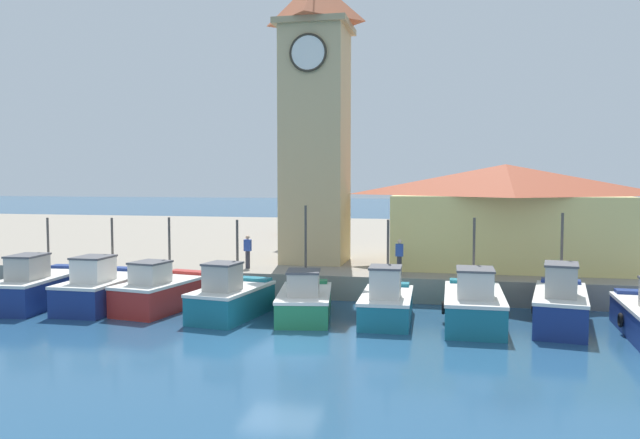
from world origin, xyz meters
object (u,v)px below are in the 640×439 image
at_px(clock_tower, 315,115).
at_px(fishing_boat_far_left, 40,287).
at_px(fishing_boat_left_outer, 105,289).
at_px(fishing_boat_center, 305,300).
at_px(fishing_boat_right_inner, 474,305).
at_px(dock_worker_near_tower, 399,256).
at_px(fishing_boat_mid_right, 386,302).
at_px(fishing_boat_mid_left, 231,298).
at_px(dock_worker_along_quay, 248,251).
at_px(warehouse_right, 505,214).
at_px(fishing_boat_right_outer, 560,305).
at_px(port_crane_near, 300,143).
at_px(fishing_boat_left_inner, 161,292).

bearing_deg(clock_tower, fishing_boat_far_left, -141.42).
relative_size(fishing_boat_left_outer, fishing_boat_center, 1.04).
height_order(fishing_boat_right_inner, dock_worker_near_tower, fishing_boat_right_inner).
xyz_separation_m(fishing_boat_mid_right, dock_worker_near_tower, (0.11, 4.56, 1.22)).
bearing_deg(clock_tower, fishing_boat_mid_left, -99.87).
bearing_deg(fishing_boat_left_outer, dock_worker_along_quay, 46.88).
bearing_deg(dock_worker_near_tower, dock_worker_along_quay, 175.74).
distance_m(fishing_boat_right_inner, warehouse_right, 9.54).
bearing_deg(clock_tower, fishing_boat_right_inner, -46.17).
bearing_deg(fishing_boat_right_inner, fishing_boat_right_outer, 6.38).
height_order(fishing_boat_far_left, port_crane_near, port_crane_near).
bearing_deg(port_crane_near, fishing_boat_mid_left, -82.70).
distance_m(clock_tower, port_crane_near, 16.17).
bearing_deg(fishing_boat_center, fishing_boat_mid_left, -167.56).
bearing_deg(fishing_boat_right_outer, dock_worker_near_tower, 145.86).
xyz_separation_m(fishing_boat_right_inner, warehouse_right, (1.78, 8.90, 2.91)).
height_order(fishing_boat_mid_right, fishing_boat_right_outer, fishing_boat_right_outer).
distance_m(fishing_boat_center, fishing_boat_right_outer, 9.58).
xyz_separation_m(fishing_boat_mid_right, fishing_boat_right_inner, (3.25, -0.02, 0.05)).
height_order(fishing_boat_mid_right, port_crane_near, port_crane_near).
relative_size(fishing_boat_far_left, fishing_boat_left_outer, 1.07).
xyz_separation_m(dock_worker_near_tower, dock_worker_along_quay, (-7.38, 0.55, 0.00)).
xyz_separation_m(clock_tower, dock_worker_near_tower, (4.66, -3.54, -6.80)).
relative_size(fishing_boat_mid_left, port_crane_near, 0.24).
bearing_deg(fishing_boat_center, dock_worker_near_tower, 53.60).
bearing_deg(fishing_boat_mid_right, fishing_boat_right_inner, -0.34).
bearing_deg(dock_worker_along_quay, fishing_boat_mid_left, -78.07).
height_order(fishing_boat_center, dock_worker_along_quay, fishing_boat_center).
bearing_deg(warehouse_right, fishing_boat_left_outer, -152.64).
distance_m(fishing_boat_left_inner, fishing_boat_right_outer, 15.74).
distance_m(fishing_boat_right_inner, fishing_boat_right_outer, 3.12).
bearing_deg(dock_worker_near_tower, clock_tower, 142.76).
relative_size(fishing_boat_far_left, dock_worker_along_quay, 3.31).
xyz_separation_m(fishing_boat_far_left, fishing_boat_left_inner, (5.50, 0.30, -0.05)).
bearing_deg(fishing_boat_mid_left, warehouse_right, 40.54).
height_order(fishing_boat_left_inner, dock_worker_along_quay, fishing_boat_left_inner).
xyz_separation_m(fishing_boat_center, fishing_boat_right_inner, (6.47, -0.04, 0.11)).
bearing_deg(fishing_boat_right_inner, fishing_boat_far_left, -179.61).
bearing_deg(warehouse_right, fishing_boat_right_outer, -81.23).
height_order(fishing_boat_center, dock_worker_near_tower, fishing_boat_center).
relative_size(fishing_boat_left_outer, fishing_boat_mid_right, 1.17).
distance_m(fishing_boat_left_outer, fishing_boat_right_inner, 15.21).
distance_m(fishing_boat_left_inner, dock_worker_along_quay, 5.51).
xyz_separation_m(fishing_boat_center, warehouse_right, (8.26, 8.86, 3.02)).
xyz_separation_m(fishing_boat_far_left, fishing_boat_mid_left, (8.82, -0.46, -0.04)).
height_order(warehouse_right, dock_worker_near_tower, warehouse_right).
relative_size(fishing_boat_left_inner, warehouse_right, 0.42).
relative_size(warehouse_right, dock_worker_near_tower, 6.97).
height_order(clock_tower, dock_worker_near_tower, clock_tower).
relative_size(fishing_boat_far_left, dock_worker_near_tower, 3.31).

